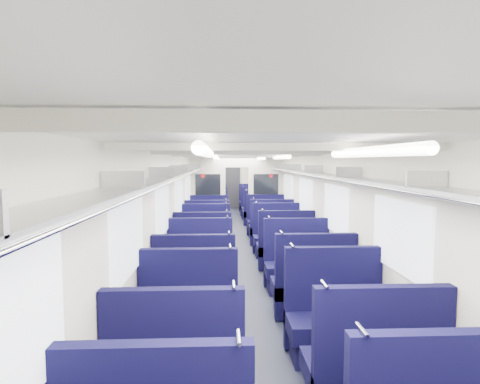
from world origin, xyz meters
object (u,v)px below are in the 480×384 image
(seat_11, at_px, (298,268))
(seat_6, at_px, (188,326))
(seat_22, at_px, (212,210))
(seat_24, at_px, (213,207))
(seat_8, at_px, (195,291))
(seat_17, at_px, (271,230))
(seat_18, at_px, (209,225))
(seat_7, at_px, (336,323))
(seat_13, at_px, (285,250))
(seat_19, at_px, (266,223))
(seat_21, at_px, (260,214))
(seat_9, at_px, (313,290))
(seat_5, at_px, (374,376))
(seat_20, at_px, (211,214))
(seat_25, at_px, (254,206))
(seat_26, at_px, (213,204))
(seat_10, at_px, (200,268))
(seat_23, at_px, (257,210))
(end_door, at_px, (232,187))
(seat_12, at_px, (203,253))
(seat_27, at_px, (252,203))
(seat_16, at_px, (207,232))
(bulkhead, at_px, (237,193))
(seat_15, at_px, (277,239))
(seat_14, at_px, (205,241))
(seat_4, at_px, (176,380))

(seat_11, bearing_deg, seat_6, -126.05)
(seat_22, xyz_separation_m, seat_24, (0.00, 1.02, 0.00))
(seat_8, height_order, seat_17, same)
(seat_18, bearing_deg, seat_7, -76.44)
(seat_13, distance_m, seat_19, 3.43)
(seat_8, xyz_separation_m, seat_24, (0.00, 10.06, 0.00))
(seat_21, distance_m, seat_22, 2.00)
(seat_9, bearing_deg, seat_6, -145.16)
(seat_5, relative_size, seat_20, 1.00)
(seat_19, distance_m, seat_25, 4.29)
(seat_21, xyz_separation_m, seat_22, (-1.66, 1.11, 0.00))
(seat_9, xyz_separation_m, seat_21, (0.00, 7.93, 0.00))
(seat_11, relative_size, seat_18, 1.00)
(seat_22, distance_m, seat_24, 1.02)
(seat_19, distance_m, seat_26, 5.63)
(seat_7, bearing_deg, seat_10, 125.11)
(seat_10, distance_m, seat_24, 8.84)
(seat_17, height_order, seat_20, same)
(seat_24, bearing_deg, seat_23, -29.67)
(seat_8, relative_size, seat_24, 1.00)
(end_door, height_order, seat_10, end_door)
(seat_21, bearing_deg, seat_12, -106.44)
(seat_8, distance_m, seat_25, 10.33)
(seat_7, bearing_deg, seat_27, 90.00)
(end_door, distance_m, seat_19, 6.86)
(seat_9, bearing_deg, end_door, 93.74)
(seat_12, xyz_separation_m, seat_27, (1.66, 8.95, 0.00))
(seat_19, height_order, seat_25, same)
(seat_16, xyz_separation_m, seat_27, (1.66, 6.65, 0.00))
(seat_12, bearing_deg, seat_9, -54.23)
(bulkhead, xyz_separation_m, seat_15, (0.83, -2.90, -0.85))
(seat_22, relative_size, seat_26, 1.00)
(seat_10, bearing_deg, seat_14, 90.00)
(seat_23, bearing_deg, seat_13, -90.00)
(seat_5, height_order, seat_24, same)
(seat_4, bearing_deg, seat_16, 90.00)
(seat_19, bearing_deg, seat_27, 90.00)
(seat_11, xyz_separation_m, seat_16, (-1.66, 3.48, 0.00))
(bulkhead, xyz_separation_m, seat_13, (0.83, -4.01, -0.85))
(seat_10, xyz_separation_m, seat_16, (0.00, 3.39, 0.00))
(seat_24, bearing_deg, seat_20, -90.00)
(seat_9, xyz_separation_m, seat_13, (0.00, 2.47, 0.00))
(seat_4, xyz_separation_m, seat_17, (1.66, 6.99, 0.00))
(seat_10, bearing_deg, bulkhead, 81.04)
(bulkhead, height_order, seat_21, bulkhead)
(seat_16, height_order, seat_22, same)
(seat_5, relative_size, seat_16, 1.00)
(seat_13, bearing_deg, end_door, 94.65)
(end_door, relative_size, seat_14, 1.60)
(seat_18, bearing_deg, seat_12, -90.00)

